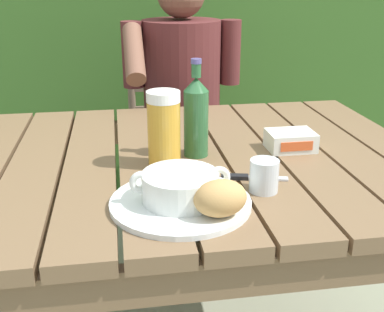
{
  "coord_description": "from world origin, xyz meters",
  "views": [
    {
      "loc": [
        -0.2,
        -1.19,
        1.23
      ],
      "look_at": [
        -0.04,
        -0.19,
        0.84
      ],
      "focal_mm": 44.63,
      "sensor_mm": 36.0,
      "label": 1
    }
  ],
  "objects_px": {
    "serving_plate": "(181,202)",
    "soup_bowl": "(180,186)",
    "bread_roll": "(220,198)",
    "beer_bottle": "(196,116)",
    "table_knife": "(247,177)",
    "chair_near_diner": "(178,146)",
    "water_glass_small": "(264,176)",
    "beer_glass": "(164,129)",
    "butter_tub": "(291,141)",
    "person_eating": "(182,99)"
  },
  "relations": [
    {
      "from": "soup_bowl",
      "to": "beer_glass",
      "type": "xyz_separation_m",
      "value": [
        -0.01,
        0.22,
        0.05
      ]
    },
    {
      "from": "soup_bowl",
      "to": "table_knife",
      "type": "distance_m",
      "value": 0.21
    },
    {
      "from": "chair_near_diner",
      "to": "beer_glass",
      "type": "distance_m",
      "value": 1.08
    },
    {
      "from": "chair_near_diner",
      "to": "beer_bottle",
      "type": "height_order",
      "value": "beer_bottle"
    },
    {
      "from": "bread_roll",
      "to": "table_knife",
      "type": "bearing_deg",
      "value": 60.24
    },
    {
      "from": "bread_roll",
      "to": "table_knife",
      "type": "relative_size",
      "value": 0.74
    },
    {
      "from": "serving_plate",
      "to": "beer_glass",
      "type": "bearing_deg",
      "value": 92.5
    },
    {
      "from": "chair_near_diner",
      "to": "beer_glass",
      "type": "xyz_separation_m",
      "value": [
        -0.16,
        -0.99,
        0.41
      ]
    },
    {
      "from": "soup_bowl",
      "to": "butter_tub",
      "type": "bearing_deg",
      "value": 39.72
    },
    {
      "from": "water_glass_small",
      "to": "chair_near_diner",
      "type": "bearing_deg",
      "value": 92.08
    },
    {
      "from": "chair_near_diner",
      "to": "beer_bottle",
      "type": "bearing_deg",
      "value": -94.24
    },
    {
      "from": "chair_near_diner",
      "to": "bread_roll",
      "type": "distance_m",
      "value": 1.34
    },
    {
      "from": "serving_plate",
      "to": "bread_roll",
      "type": "xyz_separation_m",
      "value": [
        0.07,
        -0.08,
        0.04
      ]
    },
    {
      "from": "serving_plate",
      "to": "water_glass_small",
      "type": "height_order",
      "value": "water_glass_small"
    },
    {
      "from": "person_eating",
      "to": "beer_bottle",
      "type": "height_order",
      "value": "person_eating"
    },
    {
      "from": "butter_tub",
      "to": "bread_roll",
      "type": "bearing_deg",
      "value": -127.23
    },
    {
      "from": "bread_roll",
      "to": "water_glass_small",
      "type": "bearing_deg",
      "value": 43.3
    },
    {
      "from": "soup_bowl",
      "to": "bread_roll",
      "type": "height_order",
      "value": "bread_roll"
    },
    {
      "from": "beer_glass",
      "to": "soup_bowl",
      "type": "bearing_deg",
      "value": -87.5
    },
    {
      "from": "beer_bottle",
      "to": "table_knife",
      "type": "height_order",
      "value": "beer_bottle"
    },
    {
      "from": "serving_plate",
      "to": "table_knife",
      "type": "xyz_separation_m",
      "value": [
        0.17,
        0.11,
        -0.0
      ]
    },
    {
      "from": "serving_plate",
      "to": "beer_glass",
      "type": "height_order",
      "value": "beer_glass"
    },
    {
      "from": "table_knife",
      "to": "beer_glass",
      "type": "bearing_deg",
      "value": 147.7
    },
    {
      "from": "water_glass_small",
      "to": "beer_bottle",
      "type": "bearing_deg",
      "value": 114.32
    },
    {
      "from": "bread_roll",
      "to": "beer_glass",
      "type": "distance_m",
      "value": 0.32
    },
    {
      "from": "water_glass_small",
      "to": "beer_glass",
      "type": "bearing_deg",
      "value": 137.51
    },
    {
      "from": "serving_plate",
      "to": "beer_glass",
      "type": "distance_m",
      "value": 0.24
    },
    {
      "from": "beer_bottle",
      "to": "beer_glass",
      "type": "bearing_deg",
      "value": -146.22
    },
    {
      "from": "bread_roll",
      "to": "water_glass_small",
      "type": "xyz_separation_m",
      "value": [
        0.13,
        0.12,
        -0.01
      ]
    },
    {
      "from": "beer_glass",
      "to": "beer_bottle",
      "type": "bearing_deg",
      "value": 33.78
    },
    {
      "from": "water_glass_small",
      "to": "butter_tub",
      "type": "height_order",
      "value": "water_glass_small"
    },
    {
      "from": "serving_plate",
      "to": "bread_roll",
      "type": "relative_size",
      "value": 2.54
    },
    {
      "from": "soup_bowl",
      "to": "beer_bottle",
      "type": "bearing_deg",
      "value": 74.1
    },
    {
      "from": "person_eating",
      "to": "beer_glass",
      "type": "distance_m",
      "value": 0.82
    },
    {
      "from": "person_eating",
      "to": "butter_tub",
      "type": "distance_m",
      "value": 0.76
    },
    {
      "from": "chair_near_diner",
      "to": "serving_plate",
      "type": "bearing_deg",
      "value": -97.06
    },
    {
      "from": "serving_plate",
      "to": "soup_bowl",
      "type": "bearing_deg",
      "value": 75.96
    },
    {
      "from": "person_eating",
      "to": "beer_glass",
      "type": "bearing_deg",
      "value": -101.2
    },
    {
      "from": "person_eating",
      "to": "butter_tub",
      "type": "bearing_deg",
      "value": -74.83
    },
    {
      "from": "serving_plate",
      "to": "butter_tub",
      "type": "bearing_deg",
      "value": 39.72
    },
    {
      "from": "beer_glass",
      "to": "water_glass_small",
      "type": "distance_m",
      "value": 0.28
    },
    {
      "from": "bread_roll",
      "to": "butter_tub",
      "type": "xyz_separation_m",
      "value": [
        0.28,
        0.37,
        -0.02
      ]
    },
    {
      "from": "soup_bowl",
      "to": "water_glass_small",
      "type": "height_order",
      "value": "soup_bowl"
    },
    {
      "from": "person_eating",
      "to": "table_knife",
      "type": "relative_size",
      "value": 7.95
    },
    {
      "from": "bread_roll",
      "to": "soup_bowl",
      "type": "bearing_deg",
      "value": 130.6
    },
    {
      "from": "water_glass_small",
      "to": "table_knife",
      "type": "xyz_separation_m",
      "value": [
        -0.02,
        0.07,
        -0.03
      ]
    },
    {
      "from": "person_eating",
      "to": "beer_glass",
      "type": "height_order",
      "value": "person_eating"
    },
    {
      "from": "chair_near_diner",
      "to": "butter_tub",
      "type": "distance_m",
      "value": 1.0
    },
    {
      "from": "beer_bottle",
      "to": "bread_roll",
      "type": "bearing_deg",
      "value": -92.17
    },
    {
      "from": "bread_roll",
      "to": "beer_glass",
      "type": "height_order",
      "value": "beer_glass"
    }
  ]
}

